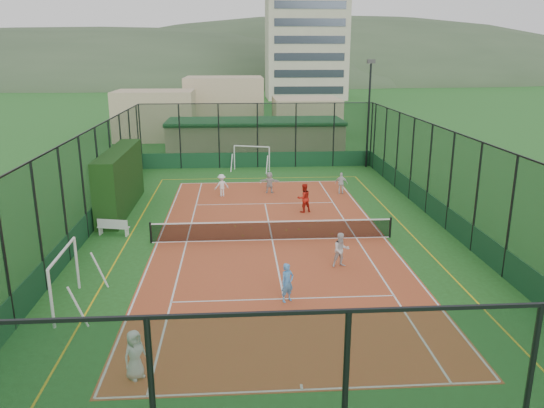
{
  "coord_description": "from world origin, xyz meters",
  "views": [
    {
      "loc": [
        -1.63,
        -24.1,
        8.73
      ],
      "look_at": [
        0.13,
        2.16,
        1.2
      ],
      "focal_mm": 35.0,
      "sensor_mm": 36.0,
      "label": 1
    }
  ],
  "objects_px": {
    "white_bench": "(113,227)",
    "child_near_right": "(341,250)",
    "child_near_mid": "(287,283)",
    "child_far_back": "(269,182)",
    "apartment_tower": "(306,19)",
    "child_near_left": "(135,355)",
    "child_far_right": "(341,183)",
    "coach": "(304,198)",
    "child_far_left": "(222,185)",
    "clubhouse": "(255,138)",
    "floodlight_ne": "(369,115)",
    "futsal_goal_near": "(65,280)",
    "futsal_goal_far": "(252,158)"
  },
  "relations": [
    {
      "from": "child_near_left",
      "to": "child_near_right",
      "type": "bearing_deg",
      "value": 1.43
    },
    {
      "from": "floodlight_ne",
      "to": "child_near_left",
      "type": "relative_size",
      "value": 5.75
    },
    {
      "from": "child_near_mid",
      "to": "coach",
      "type": "distance_m",
      "value": 11.31
    },
    {
      "from": "child_near_left",
      "to": "child_near_right",
      "type": "relative_size",
      "value": 0.97
    },
    {
      "from": "apartment_tower",
      "to": "child_near_left",
      "type": "bearing_deg",
      "value": -100.09
    },
    {
      "from": "child_near_left",
      "to": "child_far_back",
      "type": "distance_m",
      "value": 20.57
    },
    {
      "from": "floodlight_ne",
      "to": "child_far_right",
      "type": "relative_size",
      "value": 5.99
    },
    {
      "from": "coach",
      "to": "white_bench",
      "type": "bearing_deg",
      "value": -4.49
    },
    {
      "from": "apartment_tower",
      "to": "white_bench",
      "type": "height_order",
      "value": "apartment_tower"
    },
    {
      "from": "child_near_mid",
      "to": "coach",
      "type": "relative_size",
      "value": 0.88
    },
    {
      "from": "child_far_left",
      "to": "coach",
      "type": "xyz_separation_m",
      "value": [
        4.72,
        -3.78,
        0.12
      ]
    },
    {
      "from": "apartment_tower",
      "to": "futsal_goal_near",
      "type": "relative_size",
      "value": 9.43
    },
    {
      "from": "child_far_left",
      "to": "child_far_right",
      "type": "height_order",
      "value": "child_far_left"
    },
    {
      "from": "child_near_left",
      "to": "clubhouse",
      "type": "bearing_deg",
      "value": 37.42
    },
    {
      "from": "white_bench",
      "to": "child_near_right",
      "type": "bearing_deg",
      "value": -11.22
    },
    {
      "from": "clubhouse",
      "to": "child_far_left",
      "type": "xyz_separation_m",
      "value": [
        -2.62,
        -13.67,
        -0.86
      ]
    },
    {
      "from": "child_far_left",
      "to": "apartment_tower",
      "type": "bearing_deg",
      "value": -123.03
    },
    {
      "from": "white_bench",
      "to": "child_far_left",
      "type": "relative_size",
      "value": 1.12
    },
    {
      "from": "futsal_goal_near",
      "to": "child_far_right",
      "type": "relative_size",
      "value": 2.31
    },
    {
      "from": "floodlight_ne",
      "to": "clubhouse",
      "type": "relative_size",
      "value": 0.54
    },
    {
      "from": "child_near_left",
      "to": "futsal_goal_far",
      "type": "bearing_deg",
      "value": 36.72
    },
    {
      "from": "child_far_right",
      "to": "child_far_left",
      "type": "bearing_deg",
      "value": 18.41
    },
    {
      "from": "child_near_right",
      "to": "child_far_back",
      "type": "distance_m",
      "value": 12.65
    },
    {
      "from": "clubhouse",
      "to": "futsal_goal_far",
      "type": "relative_size",
      "value": 5.29
    },
    {
      "from": "apartment_tower",
      "to": "white_bench",
      "type": "relative_size",
      "value": 19.0
    },
    {
      "from": "floodlight_ne",
      "to": "child_far_back",
      "type": "relative_size",
      "value": 5.92
    },
    {
      "from": "child_near_right",
      "to": "coach",
      "type": "height_order",
      "value": "coach"
    },
    {
      "from": "clubhouse",
      "to": "child_far_left",
      "type": "relative_size",
      "value": 10.74
    },
    {
      "from": "futsal_goal_far",
      "to": "child_far_back",
      "type": "distance_m",
      "value": 7.05
    },
    {
      "from": "child_near_left",
      "to": "child_near_mid",
      "type": "height_order",
      "value": "child_near_mid"
    },
    {
      "from": "clubhouse",
      "to": "child_far_right",
      "type": "height_order",
      "value": "clubhouse"
    },
    {
      "from": "child_far_back",
      "to": "floodlight_ne",
      "type": "bearing_deg",
      "value": -126.29
    },
    {
      "from": "clubhouse",
      "to": "child_near_mid",
      "type": "bearing_deg",
      "value": -89.8
    },
    {
      "from": "child_near_left",
      "to": "child_far_left",
      "type": "bearing_deg",
      "value": 39.58
    },
    {
      "from": "futsal_goal_near",
      "to": "child_far_back",
      "type": "distance_m",
      "value": 17.46
    },
    {
      "from": "floodlight_ne",
      "to": "child_far_back",
      "type": "distance_m",
      "value": 11.7
    },
    {
      "from": "child_far_right",
      "to": "white_bench",
      "type": "bearing_deg",
      "value": 46.82
    },
    {
      "from": "clubhouse",
      "to": "child_far_back",
      "type": "distance_m",
      "value": 13.08
    },
    {
      "from": "child_near_mid",
      "to": "floodlight_ne",
      "type": "bearing_deg",
      "value": 37.27
    },
    {
      "from": "apartment_tower",
      "to": "child_near_right",
      "type": "bearing_deg",
      "value": -96.23
    },
    {
      "from": "child_near_left",
      "to": "child_far_right",
      "type": "bearing_deg",
      "value": 19.11
    },
    {
      "from": "apartment_tower",
      "to": "child_far_back",
      "type": "height_order",
      "value": "apartment_tower"
    },
    {
      "from": "child_far_left",
      "to": "futsal_goal_near",
      "type": "bearing_deg",
      "value": 49.01
    },
    {
      "from": "futsal_goal_near",
      "to": "child_far_left",
      "type": "relative_size",
      "value": 2.25
    },
    {
      "from": "apartment_tower",
      "to": "child_near_left",
      "type": "relative_size",
      "value": 20.9
    },
    {
      "from": "futsal_goal_near",
      "to": "coach",
      "type": "relative_size",
      "value": 1.93
    },
    {
      "from": "child_near_left",
      "to": "floodlight_ne",
      "type": "bearing_deg",
      "value": 19.79
    },
    {
      "from": "apartment_tower",
      "to": "futsal_goal_near",
      "type": "xyz_separation_m",
      "value": [
        -19.76,
        -88.45,
        -13.97
      ]
    },
    {
      "from": "child_near_right",
      "to": "floodlight_ne",
      "type": "bearing_deg",
      "value": 63.93
    },
    {
      "from": "child_near_mid",
      "to": "child_far_back",
      "type": "xyz_separation_m",
      "value": [
        0.33,
        15.53,
        -0.03
      ]
    }
  ]
}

